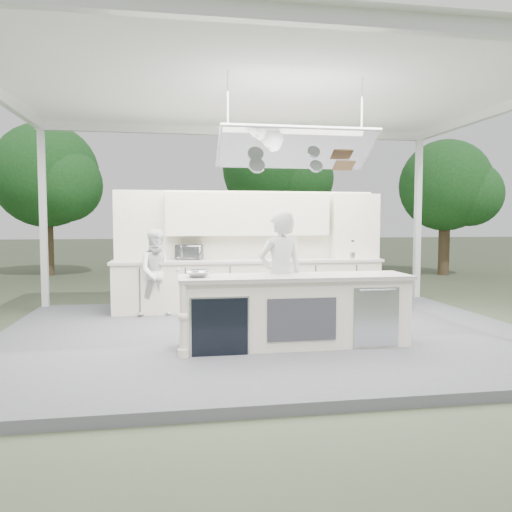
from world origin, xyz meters
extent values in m
plane|color=#454C34|center=(0.00, 0.00, 0.00)|extent=(90.00, 90.00, 0.00)
cube|color=#57575B|center=(0.00, 0.00, 0.06)|extent=(8.00, 6.00, 0.12)
cube|color=white|center=(3.90, 2.90, 1.85)|extent=(0.12, 0.12, 3.70)
cube|color=white|center=(-3.90, 2.90, 1.85)|extent=(0.12, 0.12, 3.70)
cube|color=white|center=(0.00, 0.00, 3.78)|extent=(8.20, 6.20, 0.16)
cube|color=white|center=(0.00, -2.90, 3.62)|extent=(8.00, 0.12, 0.16)
cube|color=white|center=(0.00, 2.90, 3.62)|extent=(8.00, 0.12, 0.16)
cube|color=white|center=(3.90, 0.00, 3.62)|extent=(0.12, 6.00, 0.16)
cube|color=white|center=(0.20, -0.90, 2.75)|extent=(2.00, 0.71, 0.43)
cube|color=white|center=(0.20, -0.90, 2.75)|extent=(2.06, 0.76, 0.46)
cylinder|color=white|center=(-0.70, -0.90, 3.23)|extent=(0.02, 0.02, 0.95)
cylinder|color=white|center=(1.10, -0.90, 3.23)|extent=(0.02, 0.02, 0.95)
cylinder|color=silver|center=(-0.30, -0.75, 2.53)|extent=(0.22, 0.14, 0.21)
cylinder|color=silver|center=(0.50, -0.80, 2.53)|extent=(0.18, 0.12, 0.18)
cube|color=brown|center=(0.90, -0.78, 2.55)|extent=(0.28, 0.18, 0.12)
cube|color=white|center=(0.20, -0.90, 0.57)|extent=(3.00, 0.70, 0.90)
cube|color=beige|center=(0.20, -0.90, 1.04)|extent=(3.10, 0.78, 0.05)
cylinder|color=white|center=(-1.30, -1.25, 0.58)|extent=(0.11, 0.11, 0.92)
cube|color=black|center=(-0.85, -1.25, 0.48)|extent=(0.70, 0.04, 0.72)
cube|color=silver|center=(-0.85, -1.26, 0.48)|extent=(0.74, 0.03, 0.72)
cube|color=#36363C|center=(0.20, -1.26, 0.54)|extent=(0.90, 0.02, 0.55)
cube|color=silver|center=(1.20, -1.26, 0.54)|extent=(0.62, 0.02, 0.78)
cube|color=white|center=(0.00, 1.90, 0.57)|extent=(5.00, 0.65, 0.90)
cube|color=beige|center=(0.00, 1.90, 1.04)|extent=(5.08, 0.72, 0.05)
cube|color=white|center=(0.00, 2.20, 1.25)|extent=(5.00, 0.10, 2.25)
cube|color=white|center=(0.00, 2.07, 1.92)|extent=(3.10, 0.38, 0.80)
cube|color=white|center=(2.10, 2.02, 1.67)|extent=(0.90, 0.45, 1.30)
cube|color=brown|center=(2.10, 2.02, 1.67)|extent=(0.84, 0.40, 0.03)
cylinder|color=silver|center=(2.00, 1.88, 1.13)|extent=(0.20, 0.20, 0.12)
cylinder|color=black|center=(2.00, 1.88, 1.29)|extent=(0.17, 0.17, 0.20)
cylinder|color=black|center=(2.35, 1.88, 1.12)|extent=(0.16, 0.16, 0.10)
cone|color=black|center=(2.35, 1.88, 1.29)|extent=(0.14, 0.14, 0.24)
cylinder|color=#493824|center=(-5.50, 10.00, 1.05)|extent=(0.36, 0.36, 2.10)
sphere|color=#245F23|center=(-5.50, 10.00, 3.29)|extent=(3.40, 3.40, 3.40)
sphere|color=#245F23|center=(-4.82, 9.49, 2.95)|extent=(2.38, 2.38, 2.38)
cylinder|color=#493824|center=(2.50, 12.00, 1.22)|extent=(0.36, 0.36, 2.45)
sphere|color=#245F23|center=(2.50, 12.00, 3.85)|extent=(4.00, 4.00, 4.00)
sphere|color=#245F23|center=(3.30, 11.40, 3.45)|extent=(2.80, 2.80, 2.80)
cylinder|color=#493824|center=(7.50, 8.00, 0.96)|extent=(0.36, 0.36, 1.92)
sphere|color=#245F23|center=(7.50, 8.00, 2.97)|extent=(3.00, 3.00, 3.00)
sphere|color=#245F23|center=(8.10, 7.55, 2.67)|extent=(2.10, 2.10, 2.10)
imported|color=silver|center=(0.05, -0.62, 1.03)|extent=(0.74, 0.57, 1.81)
imported|color=white|center=(-1.68, 1.55, 0.88)|extent=(0.81, 0.67, 1.53)
imported|color=silver|center=(-1.11, 2.08, 1.21)|extent=(0.55, 0.42, 0.28)
imported|color=silver|center=(-1.10, -0.91, 1.11)|extent=(0.37, 0.37, 0.07)
imported|color=silver|center=(-1.06, -0.65, 1.11)|extent=(0.29, 0.29, 0.08)
camera|label=1|loc=(-1.41, -7.35, 1.79)|focal=35.00mm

